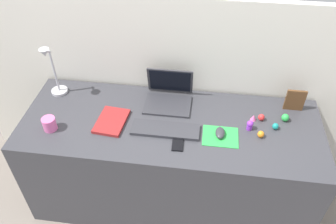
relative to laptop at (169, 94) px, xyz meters
The scene contains 18 objects.
ground_plane 0.82m from the laptop, 79.48° to the right, with size 6.00×6.00×0.00m, color slate.
back_wall 0.20m from the laptop, 76.86° to the left, with size 3.06×0.05×1.39m, color silver.
desk 0.48m from the laptop, 79.48° to the right, with size 1.86×0.69×0.74m, color #38383D.
laptop is the anchor object (origin of this frame).
keyboard 0.29m from the laptop, 86.56° to the right, with size 0.41×0.13×0.02m, color #333338.
mousepad 0.46m from the laptop, 40.02° to the right, with size 0.21×0.17×0.00m, color green.
mouse 0.44m from the laptop, 39.21° to the right, with size 0.06×0.10×0.03m, color #333338.
cell_phone 0.40m from the laptop, 74.77° to the right, with size 0.06×0.13×0.01m, color black.
desk_lamp 0.76m from the laptop, behind, with size 0.11×0.14×0.37m.
notebook_pad 0.41m from the laptop, 141.59° to the right, with size 0.17×0.24×0.02m, color maroon.
picture_frame 0.80m from the laptop, ahead, with size 0.12×0.02×0.15m, color brown.
coffee_mug 0.76m from the laptop, 151.80° to the right, with size 0.08×0.08×0.08m, color pink.
toy_figurine_pink 0.56m from the laptop, 12.20° to the right, with size 0.04×0.04×0.04m, color pink.
toy_figurine_green 0.75m from the laptop, ahead, with size 0.05×0.05×0.05m, color green.
toy_figurine_purple 0.56m from the laptop, 21.47° to the right, with size 0.04×0.04×0.06m.
toy_figurine_teal 0.70m from the laptop, 15.01° to the right, with size 0.04×0.04×0.04m, color teal.
toy_figurine_red 0.61m from the laptop, 10.59° to the right, with size 0.04×0.04×0.04m, color red.
toy_figurine_orange 0.64m from the laptop, 24.23° to the right, with size 0.04×0.04×0.04m, color orange.
Camera 1 is at (0.19, -1.50, 2.18)m, focal length 36.17 mm.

